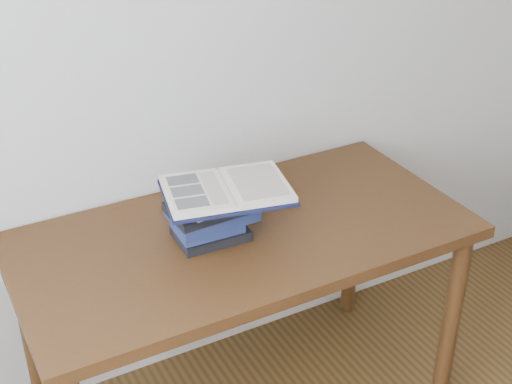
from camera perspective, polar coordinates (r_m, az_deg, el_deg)
desk at (r=2.28m, az=-0.96°, el=-5.17°), size 1.42×0.71×0.76m
book_stack at (r=2.16m, az=-3.70°, el=-1.92°), size 0.26×0.19×0.15m
open_book at (r=2.12m, az=-2.35°, el=0.17°), size 0.42×0.33×0.03m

